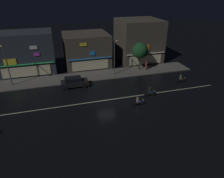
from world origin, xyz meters
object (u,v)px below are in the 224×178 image
at_px(motorcycle_trailing_far, 138,102).
at_px(parked_car_near_kerb, 74,82).
at_px(motorcycle_lead, 181,79).
at_px(traffic_cone, 90,83).
at_px(pedestrian_on_sidewalk, 146,65).
at_px(motorcycle_following, 150,93).
at_px(streetlamp_mid, 115,54).
at_px(streetlamp_west, 6,61).

bearing_deg(motorcycle_trailing_far, parked_car_near_kerb, -47.42).
distance_m(motorcycle_lead, traffic_cone, 15.36).
bearing_deg(parked_car_near_kerb, traffic_cone, -175.30).
relative_size(pedestrian_on_sidewalk, parked_car_near_kerb, 0.46).
bearing_deg(motorcycle_lead, motorcycle_following, -155.56).
distance_m(motorcycle_trailing_far, traffic_cone, 9.95).
bearing_deg(motorcycle_following, motorcycle_trailing_far, 42.10).
bearing_deg(motorcycle_trailing_far, streetlamp_mid, -90.03).
xyz_separation_m(pedestrian_on_sidewalk, parked_car_near_kerb, (-14.20, -3.44, -0.19)).
height_order(streetlamp_mid, pedestrian_on_sidewalk, streetlamp_mid).
bearing_deg(pedestrian_on_sidewalk, motorcycle_following, -29.82).
height_order(streetlamp_west, motorcycle_trailing_far, streetlamp_west).
xyz_separation_m(streetlamp_west, motorcycle_trailing_far, (17.41, -11.38, -3.64)).
bearing_deg(streetlamp_west, parked_car_near_kerb, -17.18).
xyz_separation_m(pedestrian_on_sidewalk, motorcycle_following, (-3.87, -9.82, -0.42)).
bearing_deg(streetlamp_west, traffic_cone, -12.79).
distance_m(motorcycle_lead, motorcycle_trailing_far, 11.13).
relative_size(motorcycle_lead, traffic_cone, 3.45).
bearing_deg(motorcycle_following, parked_car_near_kerb, -25.89).
bearing_deg(motorcycle_lead, streetlamp_west, 168.34).
bearing_deg(traffic_cone, motorcycle_lead, -13.26).
bearing_deg(motorcycle_lead, motorcycle_trailing_far, -151.61).
height_order(parked_car_near_kerb, motorcycle_lead, parked_car_near_kerb).
distance_m(streetlamp_mid, motorcycle_following, 10.14).
relative_size(motorcycle_lead, motorcycle_trailing_far, 1.00).
distance_m(streetlamp_mid, pedestrian_on_sidewalk, 7.23).
distance_m(pedestrian_on_sidewalk, motorcycle_following, 10.56).
distance_m(streetlamp_west, streetlamp_mid, 17.45).
bearing_deg(motorcycle_lead, traffic_cone, 168.13).
relative_size(streetlamp_west, motorcycle_following, 3.68).
relative_size(streetlamp_mid, motorcycle_following, 3.51).
distance_m(streetlamp_mid, motorcycle_trailing_far, 11.66).
bearing_deg(traffic_cone, pedestrian_on_sidewalk, 15.52).
xyz_separation_m(streetlamp_west, pedestrian_on_sidewalk, (23.98, 0.41, -3.22)).
height_order(streetlamp_mid, motorcycle_trailing_far, streetlamp_mid).
bearing_deg(streetlamp_west, streetlamp_mid, -0.83).
relative_size(parked_car_near_kerb, traffic_cone, 7.82).
bearing_deg(motorcycle_trailing_far, pedestrian_on_sidewalk, -118.93).
relative_size(motorcycle_lead, motorcycle_following, 1.00).
distance_m(streetlamp_west, motorcycle_following, 22.49).
height_order(parked_car_near_kerb, motorcycle_following, parked_car_near_kerb).
xyz_separation_m(streetlamp_mid, motorcycle_following, (2.66, -9.15, -3.47)).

